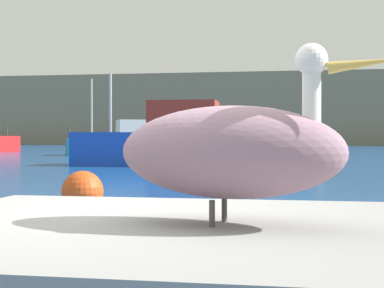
{
  "coord_description": "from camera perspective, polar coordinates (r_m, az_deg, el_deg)",
  "views": [
    {
      "loc": [
        1.24,
        -3.54,
        1.27
      ],
      "look_at": [
        -2.04,
        15.24,
        0.99
      ],
      "focal_mm": 55.2,
      "sensor_mm": 36.0,
      "label": 1
    }
  ],
  "objects": [
    {
      "name": "hillside_backdrop",
      "position": [
        84.72,
        9.06,
        3.18
      ],
      "size": [
        140.0,
        17.06,
        9.52
      ],
      "primitive_type": "cube",
      "color": "#7F755B",
      "rests_on": "ground"
    },
    {
      "name": "pelican",
      "position": [
        3.04,
        3.84,
        -0.63
      ],
      "size": [
        1.49,
        0.8,
        0.91
      ],
      "rotation": [
        0.0,
        0.0,
        -0.2
      ],
      "color": "gray",
      "rests_on": "pier_dock"
    },
    {
      "name": "fishing_boat_teal",
      "position": [
        38.79,
        -5.89,
        0.19
      ],
      "size": [
        8.25,
        5.63,
        4.91
      ],
      "rotation": [
        0.0,
        0.0,
        3.57
      ],
      "color": "teal",
      "rests_on": "ground"
    },
    {
      "name": "fishing_boat_blue",
      "position": [
        24.91,
        -2.51,
        0.29
      ],
      "size": [
        7.37,
        2.34,
        3.93
      ],
      "rotation": [
        0.0,
        0.0,
        3.16
      ],
      "color": "blue",
      "rests_on": "ground"
    },
    {
      "name": "fishing_boat_yellow",
      "position": [
        37.58,
        10.05,
        0.28
      ],
      "size": [
        4.96,
        1.46,
        4.67
      ],
      "rotation": [
        0.0,
        0.0,
        -0.02
      ],
      "color": "yellow",
      "rests_on": "ground"
    },
    {
      "name": "mooring_buoy",
      "position": [
        9.87,
        -10.54,
        -4.55
      ],
      "size": [
        0.69,
        0.69,
        0.69
      ],
      "primitive_type": "sphere",
      "color": "#E54C19",
      "rests_on": "ground"
    }
  ]
}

